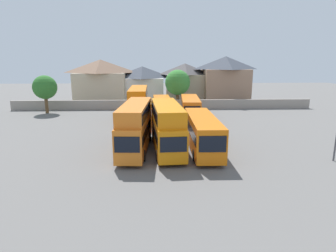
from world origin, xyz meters
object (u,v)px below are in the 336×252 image
at_px(bus_2, 167,125).
at_px(tree_behind_wall, 45,87).
at_px(bus_4, 138,102).
at_px(house_terrace_far_right, 225,79).
at_px(bus_3, 202,131).
at_px(bus_6, 190,107).
at_px(house_terrace_right, 185,83).
at_px(house_terrace_left, 101,81).
at_px(bus_1, 136,124).
at_px(tree_left_of_lot, 178,83).
at_px(house_terrace_centre, 143,84).
at_px(bus_5, 163,108).

xyz_separation_m(bus_2, tree_behind_wall, (-20.17, 21.82, 1.79)).
relative_size(bus_4, house_terrace_far_right, 1.13).
bearing_deg(bus_3, bus_2, -88.75).
bearing_deg(bus_6, bus_3, 1.68).
bearing_deg(house_terrace_right, bus_2, -98.67).
relative_size(bus_4, house_terrace_left, 1.00).
height_order(bus_1, house_terrace_left, house_terrace_left).
xyz_separation_m(house_terrace_far_right, tree_left_of_lot, (-10.66, -5.73, -0.22)).
relative_size(house_terrace_right, house_terrace_far_right, 0.85).
xyz_separation_m(bus_4, bus_6, (7.91, 0.28, -0.85)).
bearing_deg(house_terrace_right, house_terrace_far_right, -8.92).
bearing_deg(house_terrace_left, house_terrace_centre, 2.04).
height_order(bus_4, tree_left_of_lot, tree_left_of_lot).
relative_size(bus_5, bus_6, 1.10).
bearing_deg(bus_1, bus_4, -174.25).
bearing_deg(tree_left_of_lot, bus_4, -118.78).
bearing_deg(tree_behind_wall, bus_2, -47.26).
relative_size(house_terrace_left, tree_left_of_lot, 1.53).
xyz_separation_m(bus_1, tree_behind_wall, (-17.01, 21.62, 1.76)).
bearing_deg(bus_1, tree_behind_wall, -138.38).
height_order(bus_5, house_terrace_centre, house_terrace_centre).
bearing_deg(bus_3, bus_6, 178.62).
bearing_deg(house_terrace_left, tree_left_of_lot, -23.26).
height_order(bus_2, house_terrace_far_right, house_terrace_far_right).
bearing_deg(bus_5, bus_4, -85.79).
bearing_deg(house_terrace_right, bus_6, -93.21).
distance_m(bus_6, house_terrace_left, 25.74).
height_order(bus_1, bus_2, bus_1).
bearing_deg(bus_1, bus_2, 89.68).
xyz_separation_m(house_terrace_centre, tree_behind_wall, (-16.17, -12.69, 0.50)).
bearing_deg(house_terrace_far_right, bus_4, -133.86).
bearing_deg(house_terrace_left, bus_6, -48.30).
bearing_deg(bus_5, bus_3, 11.77).
relative_size(bus_2, tree_behind_wall, 1.60).
xyz_separation_m(bus_2, house_terrace_left, (-12.87, 34.19, 2.02)).
bearing_deg(bus_3, house_terrace_far_right, 163.55).
distance_m(bus_5, bus_6, 4.25).
bearing_deg(bus_2, bus_1, -97.56).
distance_m(bus_3, house_terrace_centre, 35.36).
height_order(bus_2, house_terrace_centre, house_terrace_centre).
distance_m(bus_1, house_terrace_far_right, 37.04).
distance_m(house_terrace_centre, tree_left_of_lot, 10.16).
relative_size(bus_3, house_terrace_right, 1.35).
relative_size(bus_4, house_terrace_right, 1.33).
height_order(bus_4, house_terrace_centre, house_terrace_centre).
relative_size(house_terrace_centre, house_terrace_right, 1.12).
xyz_separation_m(bus_6, house_terrace_far_right, (9.63, 17.97, 3.07)).
height_order(bus_1, house_terrace_centre, house_terrace_centre).
relative_size(tree_left_of_lot, tree_behind_wall, 1.11).
relative_size(bus_1, tree_behind_wall, 1.69).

